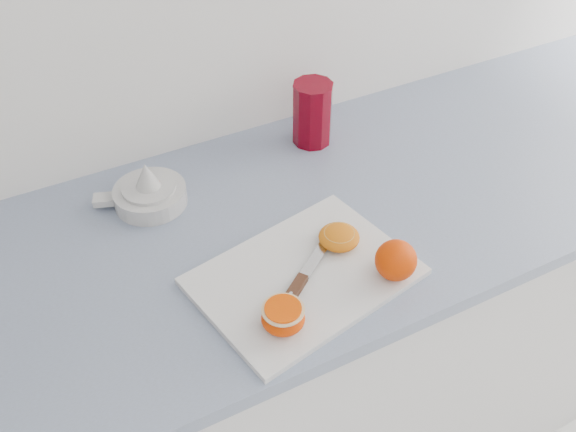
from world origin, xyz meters
The scene contains 8 objects.
counter centered at (0.07, 1.70, 0.45)m, with size 2.27×0.64×0.89m.
cutting_board centered at (-0.02, 1.54, 0.90)m, with size 0.36×0.25×0.01m, color silver.
whole_orange centered at (0.12, 1.47, 0.94)m, with size 0.07×0.07×0.07m.
half_orange centered at (-0.10, 1.46, 0.92)m, with size 0.07×0.07×0.04m.
squeezed_shell centered at (0.07, 1.58, 0.92)m, with size 0.07×0.07×0.03m.
paring_knife centered at (-0.05, 1.52, 0.91)m, with size 0.19×0.14×0.01m.
citrus_juicer centered at (-0.18, 1.86, 0.92)m, with size 0.18×0.14×0.09m.
red_tumbler centered at (0.19, 1.90, 0.95)m, with size 0.09×0.09×0.14m.
Camera 1 is at (-0.39, 0.90, 1.69)m, focal length 40.00 mm.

